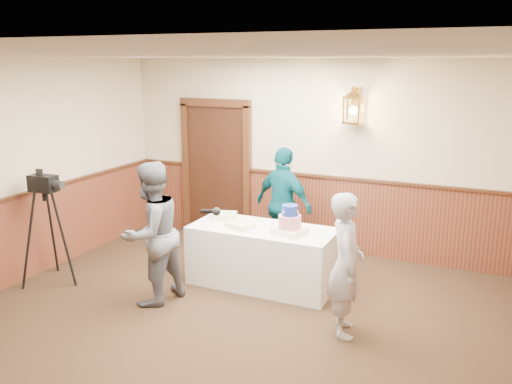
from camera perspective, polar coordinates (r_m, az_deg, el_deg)
ground at (r=5.43m, az=-6.73°, el=-17.05°), size 7.00×7.00×0.00m
room_shell at (r=5.24m, az=-5.12°, el=-0.13°), size 6.02×7.02×2.81m
display_table at (r=6.84m, az=0.70°, el=-6.77°), size 1.80×0.80×0.75m
tiered_cake at (r=6.47m, az=3.58°, el=-3.22°), size 0.41×0.41×0.35m
sheet_cake_yellow at (r=6.71m, az=-1.65°, el=-3.50°), size 0.39×0.35×0.07m
sheet_cake_green at (r=7.10m, az=-3.43°, el=-2.50°), size 0.38×0.34×0.07m
interviewer at (r=6.33m, az=-10.94°, el=-4.32°), size 1.50×0.93×1.67m
baker at (r=5.61m, az=9.44°, el=-7.56°), size 0.53×0.64×1.50m
assistant_p at (r=7.54m, az=2.93°, el=-1.36°), size 1.03×0.68×1.62m
tv_camera_rig at (r=7.31m, az=-21.03°, el=-4.25°), size 0.55×0.51×1.40m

